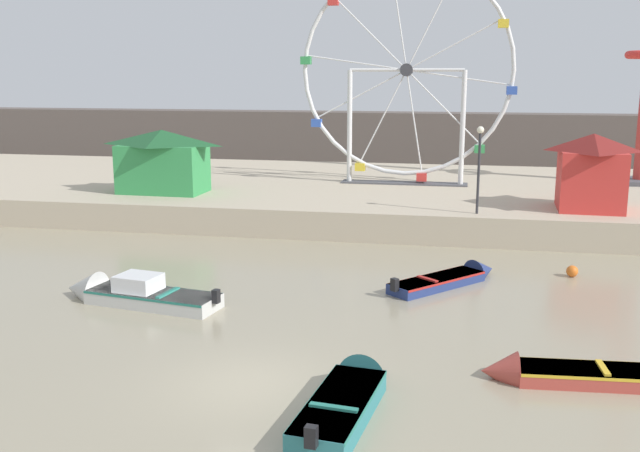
# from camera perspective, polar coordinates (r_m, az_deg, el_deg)

# --- Properties ---
(ground_plane) EXTENTS (240.00, 240.00, 0.00)m
(ground_plane) POSITION_cam_1_polar(r_m,az_deg,el_deg) (18.60, -5.52, -12.15)
(ground_plane) COLOR gray
(quay_promenade) EXTENTS (110.00, 18.91, 1.36)m
(quay_promenade) POSITION_cam_1_polar(r_m,az_deg,el_deg) (42.30, 4.38, 2.47)
(quay_promenade) COLOR #B7A88E
(quay_promenade) RESTS_ON ground_plane
(distant_town_skyline) EXTENTS (140.00, 3.00, 4.40)m
(distant_town_skyline) POSITION_cam_1_polar(r_m,az_deg,el_deg) (60.59, 6.60, 6.71)
(distant_town_skyline) COLOR #564C47
(distant_town_skyline) RESTS_ON ground_plane
(motorboat_teal_painted) EXTENTS (1.76, 5.03, 1.20)m
(motorboat_teal_painted) POSITION_cam_1_polar(r_m,az_deg,el_deg) (17.33, 2.30, -12.97)
(motorboat_teal_painted) COLOR teal
(motorboat_teal_painted) RESTS_ON ground_plane
(motorboat_faded_red) EXTENTS (4.43, 1.41, 1.05)m
(motorboat_faded_red) POSITION_cam_1_polar(r_m,az_deg,el_deg) (19.48, 17.76, -10.87)
(motorboat_faded_red) COLOR #B24238
(motorboat_faded_red) RESTS_ON ground_plane
(motorboat_pale_grey) EXTENTS (5.97, 2.35, 1.45)m
(motorboat_pale_grey) POSITION_cam_1_polar(r_m,az_deg,el_deg) (25.46, -14.80, -5.07)
(motorboat_pale_grey) COLOR silver
(motorboat_pale_grey) RESTS_ON ground_plane
(motorboat_navy_blue) EXTENTS (4.10, 4.55, 1.03)m
(motorboat_navy_blue) POSITION_cam_1_polar(r_m,az_deg,el_deg) (27.29, 10.41, -3.97)
(motorboat_navy_blue) COLOR navy
(motorboat_navy_blue) RESTS_ON ground_plane
(ferris_wheel_white_frame) EXTENTS (11.94, 1.20, 12.21)m
(ferris_wheel_white_frame) POSITION_cam_1_polar(r_m,az_deg,el_deg) (41.53, 6.75, 11.69)
(ferris_wheel_white_frame) COLOR silver
(ferris_wheel_white_frame) RESTS_ON quay_promenade
(carnival_booth_green_kiosk) EXTENTS (4.84, 2.90, 3.29)m
(carnival_booth_green_kiosk) POSITION_cam_1_polar(r_m,az_deg,el_deg) (39.31, -12.16, 5.04)
(carnival_booth_green_kiosk) COLOR #33934C
(carnival_booth_green_kiosk) RESTS_ON quay_promenade
(carnival_booth_red_striped) EXTENTS (3.23, 3.38, 3.50)m
(carnival_booth_red_striped) POSITION_cam_1_polar(r_m,az_deg,el_deg) (35.76, 20.38, 4.08)
(carnival_booth_red_striped) COLOR red
(carnival_booth_red_striped) RESTS_ON quay_promenade
(promenade_lamp_near) EXTENTS (0.32, 0.32, 3.90)m
(promenade_lamp_near) POSITION_cam_1_polar(r_m,az_deg,el_deg) (33.22, 12.30, 5.28)
(promenade_lamp_near) COLOR #2D2D33
(promenade_lamp_near) RESTS_ON quay_promenade
(mooring_buoy_orange) EXTENTS (0.44, 0.44, 0.44)m
(mooring_buoy_orange) POSITION_cam_1_polar(r_m,az_deg,el_deg) (29.21, 19.04, -3.35)
(mooring_buoy_orange) COLOR orange
(mooring_buoy_orange) RESTS_ON ground_plane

